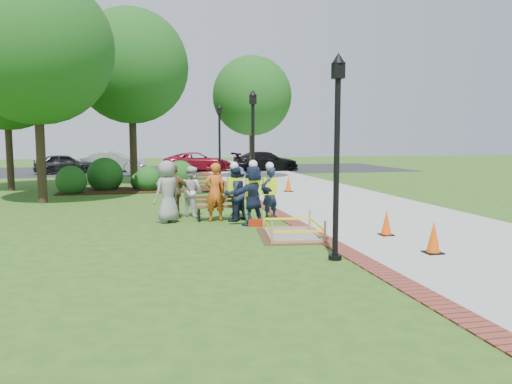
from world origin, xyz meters
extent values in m
plane|color=#285116|center=(0.00, 0.00, 0.00)|extent=(100.00, 100.00, 0.00)
cube|color=#9E9E99|center=(5.00, 10.00, 0.01)|extent=(6.00, 60.00, 0.02)
cube|color=maroon|center=(1.75, 10.00, 0.01)|extent=(0.50, 60.00, 0.03)
cube|color=#381E0F|center=(-3.00, 12.00, 0.02)|extent=(7.00, 3.00, 0.05)
cube|color=black|center=(0.00, 27.00, 0.00)|extent=(36.00, 12.00, 0.01)
cube|color=#47331E|center=(1.11, -0.37, 0.00)|extent=(1.99, 2.51, 0.01)
cube|color=gray|center=(1.11, -0.37, 0.02)|extent=(1.43, 1.94, 0.04)
cube|color=tan|center=(1.11, -0.37, 0.04)|extent=(1.57, 2.08, 0.08)
cube|color=tan|center=(1.11, -0.37, 0.28)|extent=(1.60, 2.11, 0.55)
cube|color=yellow|center=(1.11, -0.37, 0.30)|extent=(1.54, 2.06, 0.06)
cube|color=brown|center=(-0.41, 2.48, 0.43)|extent=(1.40, 0.44, 0.04)
cube|color=brown|center=(-0.40, 2.70, 0.64)|extent=(1.39, 0.07, 0.22)
cube|color=black|center=(-0.41, 2.48, 0.20)|extent=(1.27, 0.50, 0.41)
cube|color=brown|center=(0.21, 10.03, 0.49)|extent=(1.67, 0.88, 0.04)
cube|color=brown|center=(0.14, 10.28, 0.74)|extent=(1.56, 0.47, 0.26)
cube|color=black|center=(0.21, 10.03, 0.24)|extent=(1.54, 0.90, 0.47)
cube|color=black|center=(3.55, -3.01, 0.02)|extent=(0.37, 0.37, 0.05)
cone|color=#EE5307|center=(3.55, -3.01, 0.39)|extent=(0.29, 0.29, 0.69)
cube|color=black|center=(3.51, -0.91, 0.02)|extent=(0.34, 0.34, 0.04)
cone|color=#F94D07|center=(3.51, -0.91, 0.36)|extent=(0.27, 0.27, 0.63)
cube|color=black|center=(3.99, 9.71, 0.03)|extent=(0.39, 0.39, 0.05)
cone|color=#FF5908|center=(3.99, 9.71, 0.41)|extent=(0.30, 0.30, 0.71)
cube|color=#9F240C|center=(0.50, 1.19, 0.10)|extent=(0.47, 0.35, 0.21)
cylinder|color=black|center=(1.25, -3.00, 1.90)|extent=(0.12, 0.12, 3.80)
cube|color=black|center=(1.25, -3.00, 3.90)|extent=(0.22, 0.22, 0.32)
cone|color=black|center=(1.25, -3.00, 4.15)|extent=(0.28, 0.28, 0.22)
cylinder|color=black|center=(1.25, -3.00, 0.05)|extent=(0.28, 0.28, 0.10)
cylinder|color=black|center=(1.25, 5.00, 1.90)|extent=(0.12, 0.12, 3.80)
cube|color=black|center=(1.25, 5.00, 3.90)|extent=(0.22, 0.22, 0.32)
cone|color=black|center=(1.25, 5.00, 4.15)|extent=(0.28, 0.28, 0.22)
cylinder|color=black|center=(1.25, 5.00, 0.05)|extent=(0.28, 0.28, 0.10)
cylinder|color=black|center=(1.25, 13.00, 1.90)|extent=(0.12, 0.12, 3.80)
cube|color=black|center=(1.25, 13.00, 3.90)|extent=(0.22, 0.22, 0.32)
cone|color=black|center=(1.25, 13.00, 4.15)|extent=(0.28, 0.28, 0.22)
cylinder|color=black|center=(1.25, 13.00, 0.05)|extent=(0.28, 0.28, 0.10)
cylinder|color=#3D2D1E|center=(-6.51, 8.12, 2.45)|extent=(0.35, 0.35, 4.89)
sphere|color=#1A4D16|center=(-6.51, 8.12, 5.94)|extent=(5.82, 5.82, 5.82)
cylinder|color=#3D2D1E|center=(-3.14, 15.71, 2.63)|extent=(0.40, 0.40, 5.26)
sphere|color=#1A4D16|center=(-3.14, 15.71, 6.39)|extent=(6.19, 6.19, 6.19)
cylinder|color=#3D2D1E|center=(3.99, 17.69, 2.09)|extent=(0.34, 0.34, 4.19)
sphere|color=#1A4D16|center=(3.99, 17.69, 5.09)|extent=(4.86, 4.86, 4.86)
cylinder|color=#3D2D1E|center=(-8.85, 13.22, 2.35)|extent=(0.32, 0.32, 4.70)
sphere|color=#1A4D16|center=(-8.85, 13.22, 5.71)|extent=(5.66, 5.66, 5.66)
sphere|color=#1A4D16|center=(-5.83, 11.14, 0.00)|extent=(1.38, 1.38, 1.38)
sphere|color=#1A4D16|center=(-4.45, 12.53, 0.00)|extent=(1.71, 1.71, 1.71)
sphere|color=#1A4D16|center=(-2.42, 11.69, 0.00)|extent=(1.28, 1.28, 1.28)
sphere|color=#1A4D16|center=(-0.81, 12.89, 0.00)|extent=(1.50, 1.50, 1.50)
sphere|color=#1A4D16|center=(-2.82, 12.62, 0.00)|extent=(0.90, 0.90, 0.90)
imported|color=gray|center=(-1.95, 2.46, 0.93)|extent=(0.71, 0.68, 1.87)
imported|color=#D15418|center=(-0.53, 2.34, 0.89)|extent=(0.62, 0.44, 1.79)
imported|color=white|center=(-1.13, 3.45, 0.82)|extent=(0.59, 0.62, 1.63)
imported|color=brown|center=(-1.69, 3.17, 0.85)|extent=(0.63, 0.50, 1.70)
imported|color=#394064|center=(0.22, 2.66, 0.82)|extent=(0.62, 0.60, 1.65)
imported|color=#1C1F4A|center=(0.47, 1.45, 0.88)|extent=(0.66, 0.57, 1.76)
cube|color=#C6F214|center=(0.47, 1.45, 1.13)|extent=(0.42, 0.26, 0.52)
sphere|color=white|center=(0.47, 1.45, 1.78)|extent=(0.25, 0.25, 0.25)
imported|color=#151739|center=(1.16, 2.20, 0.83)|extent=(0.63, 0.55, 1.65)
cube|color=#C6F214|center=(1.16, 2.20, 1.06)|extent=(0.42, 0.26, 0.52)
sphere|color=white|center=(1.16, 2.20, 1.68)|extent=(0.25, 0.25, 0.25)
imported|color=#182A3F|center=(0.06, 2.26, 0.83)|extent=(0.64, 0.57, 1.67)
cube|color=#C6F214|center=(0.06, 2.26, 1.07)|extent=(0.42, 0.26, 0.52)
sphere|color=white|center=(0.06, 2.26, 1.69)|extent=(0.25, 0.25, 0.25)
imported|color=#252527|center=(-8.01, 24.47, 0.00)|extent=(3.09, 5.03, 1.53)
imported|color=#A9A9AE|center=(-4.77, 25.94, 0.00)|extent=(3.05, 5.28, 1.62)
imported|color=maroon|center=(1.40, 24.95, 0.00)|extent=(2.12, 4.79, 1.56)
imported|color=black|center=(6.51, 24.27, 0.00)|extent=(2.53, 5.07, 1.60)
camera|label=1|loc=(-2.65, -12.65, 2.57)|focal=35.00mm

